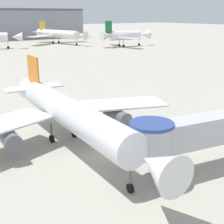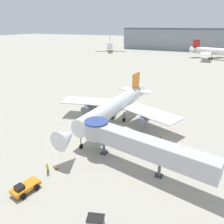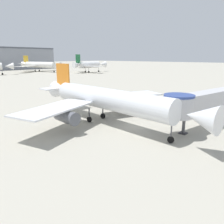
% 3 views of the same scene
% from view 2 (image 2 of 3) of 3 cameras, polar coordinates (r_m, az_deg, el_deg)
% --- Properties ---
extents(ground_plane, '(800.00, 800.00, 0.00)m').
position_cam_2_polar(ground_plane, '(45.88, -1.29, -5.44)').
color(ground_plane, '#A8A393').
extents(main_airplane, '(29.69, 33.08, 9.44)m').
position_cam_2_polar(main_airplane, '(48.41, 0.45, 1.26)').
color(main_airplane, silver).
rests_on(main_airplane, ground_plane).
extents(jet_bridge, '(21.94, 7.19, 5.83)m').
position_cam_2_polar(jet_bridge, '(34.06, 5.77, -7.99)').
color(jet_bridge, '#B7B7BC').
rests_on(jet_bridge, ground_plane).
extents(pushback_tug_orange, '(2.64, 4.00, 1.48)m').
position_cam_2_polar(pushback_tug_orange, '(33.18, -21.78, -17.80)').
color(pushback_tug_orange, orange).
rests_on(pushback_tug_orange, ground_plane).
extents(service_container_gray, '(2.25, 1.87, 1.22)m').
position_cam_2_polar(service_container_gray, '(27.30, -4.30, -26.67)').
color(service_container_gray, gray).
rests_on(service_container_gray, ground_plane).
extents(traffic_cone_starboard_wing, '(0.36, 0.36, 0.60)m').
position_cam_2_polar(traffic_cone_starboard_wing, '(44.99, 12.61, -6.19)').
color(traffic_cone_starboard_wing, black).
rests_on(traffic_cone_starboard_wing, ground_plane).
extents(traffic_cone_near_nose, '(0.50, 0.50, 0.82)m').
position_cam_2_polar(traffic_cone_near_nose, '(36.13, -14.36, -13.79)').
color(traffic_cone_near_nose, black).
rests_on(traffic_cone_near_nose, ground_plane).
extents(ground_crew_marshaller, '(0.40, 0.34, 1.80)m').
position_cam_2_polar(ground_crew_marshaller, '(35.21, -16.51, -13.81)').
color(ground_crew_marshaller, '#1E2338').
rests_on(ground_crew_marshaller, ground_plane).
extents(background_jet_red_tail, '(36.02, 33.13, 11.64)m').
position_cam_2_polar(background_jet_red_tail, '(159.62, 25.44, 14.12)').
color(background_jet_red_tail, white).
rests_on(background_jet_red_tail, ground_plane).
extents(background_jet_black_tail, '(24.24, 25.56, 11.94)m').
position_cam_2_polar(background_jet_black_tail, '(190.15, -0.61, 17.10)').
color(background_jet_black_tail, silver).
rests_on(background_jet_black_tail, ground_plane).
extents(terminal_building, '(158.77, 27.01, 18.35)m').
position_cam_2_polar(terminal_building, '(211.83, 25.86, 16.62)').
color(terminal_building, gray).
rests_on(terminal_building, ground_plane).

